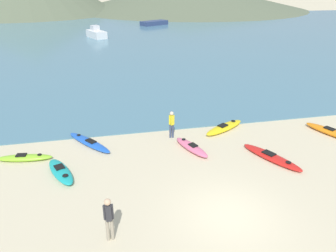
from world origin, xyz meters
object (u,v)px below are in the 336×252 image
(kayak_on_sand_6, at_px, (89,142))
(kayak_on_sand_2, at_px, (271,157))
(person_near_foreground, at_px, (109,217))
(kayak_on_sand_5, at_px, (224,127))
(kayak_on_sand_3, at_px, (332,132))
(kayak_on_sand_1, at_px, (192,147))
(moored_boat_1, at_px, (154,23))
(kayak_on_sand_0, at_px, (61,171))
(person_near_waterline, at_px, (172,123))
(moored_boat_0, at_px, (96,33))
(kayak_on_sand_4, at_px, (25,158))

(kayak_on_sand_6, bearing_deg, kayak_on_sand_2, -21.57)
(kayak_on_sand_2, height_order, person_near_foreground, person_near_foreground)
(kayak_on_sand_5, distance_m, person_near_foreground, 10.73)
(kayak_on_sand_2, distance_m, kayak_on_sand_3, 5.21)
(kayak_on_sand_1, xyz_separation_m, moored_boat_1, (6.84, 51.08, 0.29))
(kayak_on_sand_3, height_order, kayak_on_sand_6, kayak_on_sand_3)
(kayak_on_sand_0, relative_size, person_near_waterline, 1.70)
(kayak_on_sand_6, distance_m, person_near_waterline, 4.75)
(kayak_on_sand_2, xyz_separation_m, person_near_foreground, (-8.34, -3.98, 0.86))
(kayak_on_sand_3, distance_m, moored_boat_0, 40.28)
(kayak_on_sand_5, xyz_separation_m, kayak_on_sand_6, (-8.05, -0.26, -0.03))
(kayak_on_sand_2, distance_m, person_near_waterline, 5.72)
(kayak_on_sand_4, relative_size, kayak_on_sand_5, 0.90)
(person_near_waterline, distance_m, moored_boat_0, 36.63)
(kayak_on_sand_1, xyz_separation_m, kayak_on_sand_6, (-5.40, 1.80, -0.04))
(kayak_on_sand_2, distance_m, kayak_on_sand_6, 9.81)
(person_near_foreground, bearing_deg, kayak_on_sand_1, 51.45)
(kayak_on_sand_0, bearing_deg, moored_boat_0, 86.75)
(kayak_on_sand_0, height_order, person_near_foreground, person_near_foreground)
(person_near_foreground, relative_size, moored_boat_1, 0.30)
(kayak_on_sand_1, height_order, kayak_on_sand_3, kayak_on_sand_3)
(kayak_on_sand_5, distance_m, kayak_on_sand_6, 8.05)
(person_near_foreground, distance_m, moored_boat_0, 43.94)
(kayak_on_sand_1, distance_m, kayak_on_sand_3, 8.60)
(kayak_on_sand_6, relative_size, moored_boat_0, 0.71)
(kayak_on_sand_0, xyz_separation_m, kayak_on_sand_1, (6.69, 1.05, 0.00))
(moored_boat_0, bearing_deg, kayak_on_sand_1, -83.33)
(kayak_on_sand_0, height_order, moored_boat_1, moored_boat_1)
(kayak_on_sand_3, xyz_separation_m, kayak_on_sand_5, (-5.94, 2.00, -0.01))
(kayak_on_sand_4, bearing_deg, moored_boat_1, 72.97)
(kayak_on_sand_4, bearing_deg, kayak_on_sand_2, -11.53)
(kayak_on_sand_1, bearing_deg, person_near_waterline, 112.74)
(kayak_on_sand_0, relative_size, moored_boat_1, 0.47)
(kayak_on_sand_1, bearing_deg, kayak_on_sand_3, 0.35)
(kayak_on_sand_0, height_order, kayak_on_sand_3, kayak_on_sand_3)
(kayak_on_sand_3, height_order, kayak_on_sand_4, kayak_on_sand_3)
(kayak_on_sand_0, xyz_separation_m, kayak_on_sand_6, (1.29, 2.85, -0.03))
(person_near_foreground, bearing_deg, kayak_on_sand_6, 95.88)
(kayak_on_sand_0, distance_m, kayak_on_sand_5, 9.85)
(kayak_on_sand_2, bearing_deg, kayak_on_sand_0, 175.83)
(moored_boat_1, bearing_deg, kayak_on_sand_1, -97.63)
(kayak_on_sand_5, xyz_separation_m, person_near_foreground, (-7.27, -7.85, 0.83))
(kayak_on_sand_1, relative_size, kayak_on_sand_2, 0.76)
(person_near_waterline, xyz_separation_m, moored_boat_0, (-3.74, 36.44, -0.24))
(kayak_on_sand_2, relative_size, kayak_on_sand_5, 1.12)
(kayak_on_sand_1, bearing_deg, kayak_on_sand_0, -171.08)
(kayak_on_sand_4, bearing_deg, person_near_foreground, -58.52)
(kayak_on_sand_0, xyz_separation_m, moored_boat_0, (2.23, 39.20, 0.52))
(person_near_foreground, distance_m, person_near_waterline, 8.45)
(kayak_on_sand_3, relative_size, moored_boat_0, 0.73)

